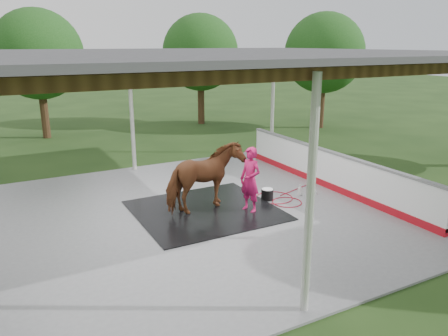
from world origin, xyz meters
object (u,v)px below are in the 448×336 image
wash_bucket (267,194)px  horse (205,178)px  handler (250,180)px  dasher_board (329,170)px

wash_bucket → horse: bearing=178.2°
handler → wash_bucket: 1.22m
dasher_board → horse: bearing=179.5°
horse → handler: 1.17m
dasher_board → handler: size_ratio=4.69×
dasher_board → wash_bucket: bearing=-179.4°
horse → wash_bucket: bearing=-103.1°
horse → wash_bucket: size_ratio=6.07×
dasher_board → handler: handler is taller
dasher_board → horse: (-4.12, 0.04, 0.36)m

